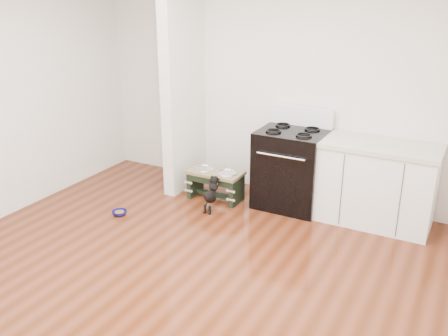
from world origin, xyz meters
TOP-DOWN VIEW (x-y plane):
  - ground at (0.00, 0.00)m, footprint 5.00×5.00m
  - room_shell at (0.00, 0.00)m, footprint 5.00×5.00m
  - partition_wall at (-1.18, 2.10)m, footprint 0.15×0.80m
  - oven_range at (0.25, 2.16)m, footprint 0.76×0.69m
  - cabinet_run at (1.23, 2.18)m, footprint 1.24×0.64m
  - dog_feeder at (-0.61, 1.88)m, footprint 0.66×0.36m
  - puppy at (-0.50, 1.58)m, footprint 0.12×0.34m
  - floor_bowl at (-1.36, 0.97)m, footprint 0.21×0.21m

SIDE VIEW (x-z plane):
  - ground at x=0.00m, z-range 0.00..0.00m
  - floor_bowl at x=-1.36m, z-range 0.00..0.05m
  - puppy at x=-0.50m, z-range 0.02..0.42m
  - dog_feeder at x=-0.61m, z-range 0.07..0.45m
  - cabinet_run at x=1.23m, z-range 0.00..0.91m
  - oven_range at x=0.25m, z-range -0.09..1.05m
  - partition_wall at x=-1.18m, z-range 0.00..2.70m
  - room_shell at x=0.00m, z-range -0.88..4.12m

